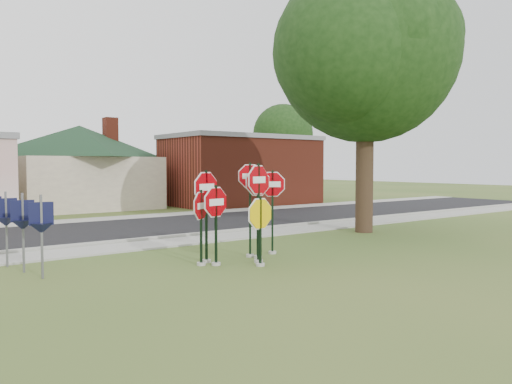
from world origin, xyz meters
TOP-DOWN VIEW (x-y plane):
  - ground at (0.00, 0.00)m, footprint 120.00×120.00m
  - sidewalk_near at (0.00, 5.50)m, footprint 60.00×1.60m
  - road at (0.00, 10.00)m, footprint 60.00×7.00m
  - sidewalk_far at (0.00, 14.30)m, footprint 60.00×1.60m
  - curb at (0.00, 6.50)m, footprint 60.00×0.20m
  - stop_sign_center at (0.30, 1.02)m, footprint 1.10×0.26m
  - stop_sign_yellow at (0.04, 0.60)m, footprint 1.16×0.24m
  - stop_sign_left at (-0.86, 1.37)m, footprint 1.12×0.26m
  - stop_sign_right at (0.67, 1.53)m, footprint 1.08×0.24m
  - stop_sign_back_right at (0.61, 1.83)m, footprint 0.81×0.56m
  - stop_sign_back_left at (-0.85, 1.89)m, footprint 1.15×0.27m
  - stop_sign_far_right at (1.46, 1.86)m, footprint 0.87×0.63m
  - stop_sign_far_left at (-1.17, 1.62)m, footprint 0.90×0.58m
  - route_sign_row at (-5.40, 4.50)m, footprint 1.43×4.63m
  - building_house at (2.00, 22.00)m, footprint 11.60×11.60m
  - building_brick at (12.00, 18.50)m, footprint 10.20×6.20m
  - oak_tree at (7.50, 3.50)m, footprint 10.84×10.24m
  - bg_tree_right at (22.00, 26.00)m, footprint 5.60×5.60m

SIDE VIEW (x-z plane):
  - ground at x=0.00m, z-range 0.00..0.00m
  - road at x=0.00m, z-range 0.00..0.04m
  - sidewalk_near at x=0.00m, z-range 0.00..0.06m
  - sidewalk_far at x=0.00m, z-range 0.00..0.06m
  - curb at x=0.00m, z-range 0.00..0.14m
  - stop_sign_yellow at x=0.04m, z-range 0.16..2.15m
  - route_sign_row at x=-5.40m, z-range 0.22..2.22m
  - stop_sign_far_left at x=-1.17m, z-range 0.21..2.35m
  - stop_sign_left at x=-0.86m, z-range 0.25..2.52m
  - stop_sign_far_right at x=1.46m, z-range 0.32..2.97m
  - stop_sign_back_left at x=-0.85m, z-range 0.35..3.03m
  - stop_sign_right at x=0.67m, z-range 0.35..3.09m
  - stop_sign_back_right at x=0.61m, z-range 0.34..3.20m
  - stop_sign_center at x=0.30m, z-range 0.39..3.24m
  - building_brick at x=12.00m, z-range 0.03..4.78m
  - building_house at x=2.00m, z-range 0.55..6.75m
  - bg_tree_right at x=22.00m, z-range 1.38..9.78m
  - oak_tree at x=7.50m, z-range 1.78..12.61m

